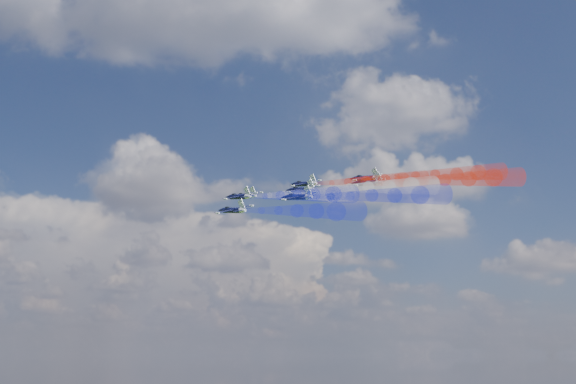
# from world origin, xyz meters

# --- Properties ---
(jet_lead) EXTENTS (14.66, 14.96, 7.52)m
(jet_lead) POSITION_xyz_m (-16.40, 15.28, 152.97)
(jet_lead) COLOR black
(trail_lead) EXTENTS (25.50, 30.98, 10.60)m
(trail_lead) POSITION_xyz_m (-2.29, -2.48, 149.22)
(trail_lead) COLOR white
(jet_inner_left) EXTENTS (14.66, 14.96, 7.52)m
(jet_inner_left) POSITION_xyz_m (-16.82, 0.79, 149.51)
(jet_inner_left) COLOR black
(trail_inner_left) EXTENTS (25.50, 30.98, 10.60)m
(trail_inner_left) POSITION_xyz_m (-2.71, -16.97, 145.75)
(trail_inner_left) COLOR #1924D5
(jet_inner_right) EXTENTS (14.66, 14.96, 7.52)m
(jet_inner_right) POSITION_xyz_m (-1.03, 11.29, 155.19)
(jet_inner_right) COLOR black
(trail_inner_right) EXTENTS (25.50, 30.98, 10.60)m
(trail_inner_right) POSITION_xyz_m (13.08, -6.47, 151.43)
(trail_inner_right) COLOR red
(jet_outer_left) EXTENTS (14.66, 14.96, 7.52)m
(jet_outer_left) POSITION_xyz_m (-16.81, -13.97, 143.14)
(jet_outer_left) COLOR black
(trail_outer_left) EXTENTS (25.50, 30.98, 10.60)m
(trail_outer_left) POSITION_xyz_m (-2.70, -31.73, 139.39)
(trail_outer_left) COLOR #1924D5
(jet_center_third) EXTENTS (14.66, 14.96, 7.52)m
(jet_center_third) POSITION_xyz_m (-1.80, -3.14, 150.25)
(jet_center_third) COLOR black
(trail_center_third) EXTENTS (25.50, 30.98, 10.60)m
(trail_center_third) POSITION_xyz_m (12.31, -20.90, 146.50)
(trail_center_third) COLOR white
(jet_outer_right) EXTENTS (14.66, 14.96, 7.52)m
(jet_outer_right) POSITION_xyz_m (14.24, 6.74, 155.50)
(jet_outer_right) COLOR black
(trail_outer_right) EXTENTS (25.50, 30.98, 10.60)m
(trail_outer_right) POSITION_xyz_m (28.35, -11.02, 151.75)
(trail_outer_right) COLOR red
(jet_rear_left) EXTENTS (14.66, 14.96, 7.52)m
(jet_rear_left) POSITION_xyz_m (-2.59, -17.27, 145.29)
(jet_rear_left) COLOR black
(trail_rear_left) EXTENTS (25.50, 30.98, 10.60)m
(trail_rear_left) POSITION_xyz_m (11.52, -35.02, 141.54)
(trail_rear_left) COLOR #1924D5
(jet_rear_right) EXTENTS (14.66, 14.96, 7.52)m
(jet_rear_right) POSITION_xyz_m (13.38, -7.06, 150.81)
(jet_rear_right) COLOR black
(trail_rear_right) EXTENTS (25.50, 30.98, 10.60)m
(trail_rear_right) POSITION_xyz_m (27.49, -24.82, 147.06)
(trail_rear_right) COLOR red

